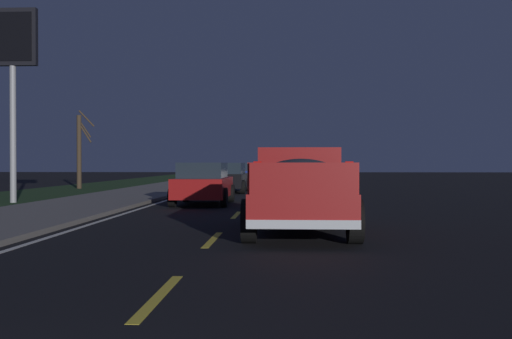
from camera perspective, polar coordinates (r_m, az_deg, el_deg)
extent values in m
plane|color=black|center=(29.48, 0.02, -2.35)|extent=(144.00, 144.00, 0.00)
cube|color=slate|center=(30.30, -10.82, -2.17)|extent=(108.00, 4.00, 0.12)
cube|color=#1E3819|center=(31.85, -19.60, -2.16)|extent=(108.00, 6.00, 0.01)
cube|color=yellow|center=(7.05, -9.24, -11.81)|extent=(2.40, 0.14, 0.01)
cube|color=yellow|center=(11.98, -4.14, -6.66)|extent=(2.40, 0.14, 0.01)
cube|color=yellow|center=(17.56, -1.90, -4.34)|extent=(2.40, 0.14, 0.01)
cube|color=yellow|center=(23.16, -0.75, -3.15)|extent=(2.40, 0.14, 0.01)
cube|color=yellow|center=(29.11, -0.01, -2.38)|extent=(2.40, 0.14, 0.01)
cube|color=yellow|center=(35.21, 0.48, -1.86)|extent=(2.40, 0.14, 0.01)
cube|color=yellow|center=(41.55, 0.84, -1.49)|extent=(2.40, 0.14, 0.01)
cube|color=yellow|center=(47.11, 1.07, -1.24)|extent=(2.40, 0.14, 0.01)
cube|color=yellow|center=(53.20, 1.27, -1.03)|extent=(2.40, 0.14, 0.01)
cube|color=yellow|center=(59.44, 1.44, -0.86)|extent=(2.40, 0.14, 0.01)
cube|color=yellow|center=(66.37, 1.58, -0.70)|extent=(2.40, 0.14, 0.01)
cube|color=yellow|center=(71.70, 1.68, -0.61)|extent=(2.40, 0.14, 0.01)
cube|color=yellow|center=(77.78, 1.77, -0.51)|extent=(2.40, 0.14, 0.01)
cube|color=silver|center=(29.84, -6.52, -2.31)|extent=(108.00, 0.14, 0.01)
cube|color=maroon|center=(13.15, 4.17, -3.10)|extent=(5.40, 2.00, 0.60)
cube|color=maroon|center=(14.31, 4.06, 0.21)|extent=(2.16, 1.84, 0.90)
cube|color=#1E2833|center=(13.26, 4.16, 0.39)|extent=(0.04, 1.44, 0.50)
cube|color=maroon|center=(12.06, -0.17, -0.67)|extent=(3.02, 0.08, 0.56)
cube|color=maroon|center=(12.11, 8.74, -0.67)|extent=(3.02, 0.08, 0.56)
cube|color=maroon|center=(10.47, 4.52, -0.87)|extent=(0.08, 1.88, 0.56)
cube|color=silver|center=(10.52, 4.52, -5.23)|extent=(0.12, 2.00, 0.16)
cube|color=red|center=(10.48, 0.14, 0.23)|extent=(0.06, 0.14, 0.20)
cube|color=red|center=(10.53, 8.87, 0.22)|extent=(0.06, 0.14, 0.20)
ellipsoid|color=#232833|center=(12.05, 4.29, -0.49)|extent=(2.59, 1.52, 0.64)
sphere|color=silver|center=(12.55, 2.59, -1.08)|extent=(0.40, 0.40, 0.40)
sphere|color=beige|center=(11.47, 5.87, -1.34)|extent=(0.34, 0.34, 0.34)
cylinder|color=black|center=(14.96, 0.17, -3.61)|extent=(0.84, 0.28, 0.84)
cylinder|color=black|center=(15.00, 7.83, -3.60)|extent=(0.84, 0.28, 0.84)
cylinder|color=black|center=(11.41, -0.66, -4.92)|extent=(0.84, 0.28, 0.84)
cylinder|color=black|center=(11.47, 9.40, -4.90)|extent=(0.84, 0.28, 0.84)
cube|color=black|center=(31.27, -2.64, -1.03)|extent=(4.44, 1.91, 0.70)
cube|color=#1E2833|center=(31.01, -2.70, 0.12)|extent=(2.50, 1.64, 0.56)
cylinder|color=black|center=(32.88, -3.89, -1.45)|extent=(0.68, 0.22, 0.68)
cylinder|color=black|center=(32.67, -0.76, -1.46)|extent=(0.68, 0.22, 0.68)
cylinder|color=black|center=(29.92, -4.69, -1.66)|extent=(0.68, 0.22, 0.68)
cylinder|color=black|center=(29.70, -1.26, -1.67)|extent=(0.68, 0.22, 0.68)
cube|color=red|center=(29.13, -3.14, -1.05)|extent=(0.12, 1.51, 0.10)
cube|color=maroon|center=(22.22, -4.99, -1.69)|extent=(4.41, 1.83, 0.70)
cube|color=#1E2833|center=(21.96, -5.08, -0.07)|extent=(2.47, 1.60, 0.56)
cylinder|color=black|center=(23.84, -6.67, -2.23)|extent=(0.68, 0.22, 0.68)
cylinder|color=black|center=(23.62, -2.35, -2.26)|extent=(0.68, 0.22, 0.68)
cylinder|color=black|center=(20.90, -7.98, -2.64)|extent=(0.68, 0.22, 0.68)
cylinder|color=black|center=(20.65, -3.06, -2.67)|extent=(0.68, 0.22, 0.68)
cube|color=red|center=(20.09, -5.79, -1.79)|extent=(0.09, 1.51, 0.10)
cube|color=silver|center=(43.01, 3.37, -0.58)|extent=(4.42, 1.86, 0.70)
cube|color=#1E2833|center=(42.75, 3.37, 0.26)|extent=(2.48, 1.62, 0.56)
cylinder|color=black|center=(44.53, 2.22, -0.91)|extent=(0.68, 0.22, 0.68)
cylinder|color=black|center=(44.52, 4.54, -0.92)|extent=(0.68, 0.22, 0.68)
cylinder|color=black|center=(41.54, 2.12, -1.02)|extent=(0.68, 0.22, 0.68)
cylinder|color=black|center=(41.53, 4.61, -1.03)|extent=(0.68, 0.22, 0.68)
cube|color=red|center=(40.86, 3.36, -0.57)|extent=(0.10, 1.51, 0.10)
cube|color=navy|center=(43.38, -1.42, -0.57)|extent=(4.44, 1.90, 0.70)
cube|color=#1E2833|center=(43.13, -1.45, 0.26)|extent=(2.50, 1.64, 0.56)
cylinder|color=black|center=(44.97, -2.37, -0.90)|extent=(0.68, 0.22, 0.68)
cylinder|color=black|center=(44.80, -0.09, -0.90)|extent=(0.68, 0.22, 0.68)
cylinder|color=black|center=(42.00, -2.83, -1.01)|extent=(0.68, 0.22, 0.68)
cylinder|color=black|center=(41.82, -0.39, -1.01)|extent=(0.68, 0.22, 0.68)
cube|color=red|center=(41.24, -1.70, -0.56)|extent=(0.11, 1.51, 0.10)
cylinder|color=#99999E|center=(24.90, -22.14, 5.65)|extent=(0.24, 0.24, 7.46)
cube|color=black|center=(25.27, -22.17, 11.60)|extent=(0.24, 1.90, 2.20)
cube|color=black|center=(25.16, -22.30, 11.65)|extent=(0.04, 1.60, 1.87)
cylinder|color=#423323|center=(37.33, -16.50, 1.62)|extent=(0.28, 0.28, 4.39)
cylinder|color=#423323|center=(37.50, -16.00, 3.76)|extent=(0.51, 0.65, 1.09)
cylinder|color=#423323|center=(37.30, -15.98, 3.38)|extent=(0.18, 0.78, 1.20)
cylinder|color=#423323|center=(37.49, -15.84, 4.69)|extent=(0.46, 0.87, 1.02)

